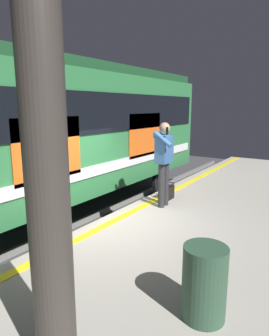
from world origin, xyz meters
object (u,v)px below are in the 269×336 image
trash_bin (204,283)px  passenger (164,157)px  handbag (168,192)px  station_column (47,178)px  train_carriage (60,127)px

trash_bin → passenger: bearing=-144.7°
handbag → station_column: bearing=16.7°
handbag → station_column: (4.55, 1.36, 1.43)m
passenger → handbag: (-0.48, -0.14, -0.89)m
train_carriage → trash_bin: 5.80m
passenger → station_column: station_column is taller
train_carriage → station_column: (3.95, 4.19, 0.02)m
handbag → trash_bin: (3.32, 2.15, 0.21)m
passenger → trash_bin: bearing=35.3°
passenger → station_column: bearing=16.7°
passenger → trash_bin: (2.84, 2.01, -0.68)m
train_carriage → station_column: size_ratio=3.00×
train_carriage → handbag: (-0.60, 2.83, -1.41)m
train_carriage → trash_bin: train_carriage is taller
train_carriage → handbag: 3.22m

